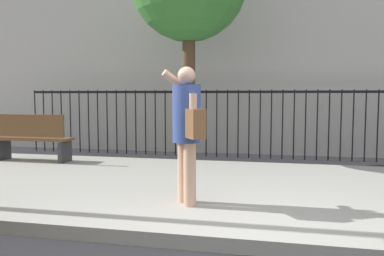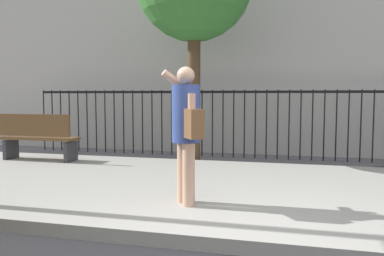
{
  "view_description": "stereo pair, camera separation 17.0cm",
  "coord_description": "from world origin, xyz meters",
  "views": [
    {
      "loc": [
        0.39,
        -3.7,
        1.49
      ],
      "look_at": [
        -0.74,
        1.39,
        1.06
      ],
      "focal_mm": 38.23,
      "sensor_mm": 36.0,
      "label": 1
    },
    {
      "loc": [
        0.56,
        -3.66,
        1.49
      ],
      "look_at": [
        -0.74,
        1.39,
        1.06
      ],
      "focal_mm": 38.23,
      "sensor_mm": 36.0,
      "label": 2
    }
  ],
  "objects": [
    {
      "name": "sidewalk",
      "position": [
        0.0,
        2.2,
        0.07
      ],
      "size": [
        28.0,
        4.4,
        0.15
      ],
      "primitive_type": "cube",
      "color": "#9E9B93",
      "rests_on": "ground"
    },
    {
      "name": "iron_fence",
      "position": [
        0.0,
        5.9,
        1.02
      ],
      "size": [
        12.03,
        0.04,
        1.6
      ],
      "color": "black",
      "rests_on": "ground"
    },
    {
      "name": "ground_plane",
      "position": [
        0.0,
        0.0,
        0.0
      ],
      "size": [
        60.0,
        60.0,
        0.0
      ],
      "primitive_type": "plane",
      "color": "black"
    },
    {
      "name": "street_bench",
      "position": [
        -4.52,
        3.5,
        0.65
      ],
      "size": [
        1.6,
        0.45,
        0.95
      ],
      "color": "brown",
      "rests_on": "sidewalk"
    },
    {
      "name": "pedestrian_on_phone",
      "position": [
        -0.73,
        1.07,
        1.12
      ],
      "size": [
        0.64,
        0.71,
        1.67
      ],
      "color": "tan",
      "rests_on": "sidewalk"
    }
  ]
}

